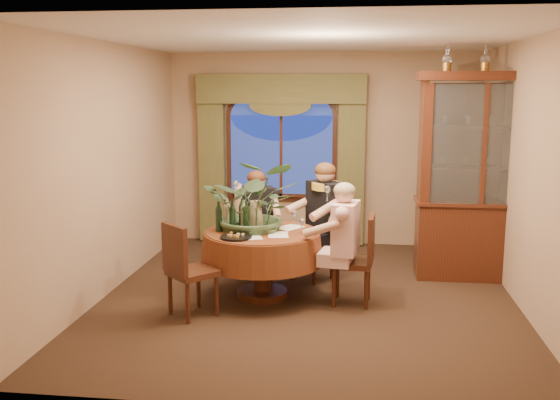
# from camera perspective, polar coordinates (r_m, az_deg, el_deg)

# --- Properties ---
(floor) EXTENTS (5.00, 5.00, 0.00)m
(floor) POSITION_cam_1_polar(r_m,az_deg,el_deg) (7.04, 2.57, -8.81)
(floor) COLOR black
(floor) RESTS_ON ground
(wall_back) EXTENTS (4.50, 0.00, 4.50)m
(wall_back) POSITION_cam_1_polar(r_m,az_deg,el_deg) (9.19, 3.89, 4.62)
(wall_back) COLOR #A07E5F
(wall_back) RESTS_ON ground
(wall_right) EXTENTS (0.00, 5.00, 5.00)m
(wall_right) POSITION_cam_1_polar(r_m,az_deg,el_deg) (6.92, 21.60, 2.07)
(wall_right) COLOR #A07E5F
(wall_right) RESTS_ON ground
(ceiling) EXTENTS (5.00, 5.00, 0.00)m
(ceiling) POSITION_cam_1_polar(r_m,az_deg,el_deg) (6.67, 2.76, 14.56)
(ceiling) COLOR white
(ceiling) RESTS_ON wall_back
(window) EXTENTS (1.62, 0.10, 1.32)m
(window) POSITION_cam_1_polar(r_m,az_deg,el_deg) (9.19, 0.11, 4.01)
(window) COLOR navy
(window) RESTS_ON wall_back
(arched_transom) EXTENTS (1.60, 0.06, 0.44)m
(arched_transom) POSITION_cam_1_polar(r_m,az_deg,el_deg) (9.14, 0.11, 8.88)
(arched_transom) COLOR navy
(arched_transom) RESTS_ON wall_back
(drapery_left) EXTENTS (0.38, 0.14, 2.32)m
(drapery_left) POSITION_cam_1_polar(r_m,az_deg,el_deg) (9.33, -6.23, 3.31)
(drapery_left) COLOR brown
(drapery_left) RESTS_ON floor
(drapery_right) EXTENTS (0.38, 0.14, 2.32)m
(drapery_right) POSITION_cam_1_polar(r_m,az_deg,el_deg) (9.08, 6.54, 3.11)
(drapery_right) COLOR brown
(drapery_right) RESTS_ON floor
(swag_valance) EXTENTS (2.45, 0.16, 0.42)m
(swag_valance) POSITION_cam_1_polar(r_m,az_deg,el_deg) (9.05, 0.05, 10.13)
(swag_valance) COLOR brown
(swag_valance) RESTS_ON wall_back
(dining_table) EXTENTS (1.37, 1.37, 0.75)m
(dining_table) POSITION_cam_1_polar(r_m,az_deg,el_deg) (6.92, -1.65, -5.88)
(dining_table) COLOR maroon
(dining_table) RESTS_ON floor
(china_cabinet) EXTENTS (1.53, 0.60, 2.48)m
(china_cabinet) POSITION_cam_1_polar(r_m,az_deg,el_deg) (7.83, 17.70, 2.00)
(china_cabinet) COLOR #39170E
(china_cabinet) RESTS_ON floor
(oil_lamp_left) EXTENTS (0.11, 0.11, 0.34)m
(oil_lamp_left) POSITION_cam_1_polar(r_m,az_deg,el_deg) (7.70, 15.04, 12.53)
(oil_lamp_left) COLOR #A5722D
(oil_lamp_left) RESTS_ON china_cabinet
(oil_lamp_center) EXTENTS (0.11, 0.11, 0.34)m
(oil_lamp_center) POSITION_cam_1_polar(r_m,az_deg,el_deg) (7.77, 18.27, 12.35)
(oil_lamp_center) COLOR #A5722D
(oil_lamp_center) RESTS_ON china_cabinet
(oil_lamp_right) EXTENTS (0.11, 0.11, 0.34)m
(oil_lamp_right) POSITION_cam_1_polar(r_m,az_deg,el_deg) (7.86, 21.44, 12.13)
(oil_lamp_right) COLOR #A5722D
(oil_lamp_right) RESTS_ON china_cabinet
(chair_right) EXTENTS (0.45, 0.45, 0.96)m
(chair_right) POSITION_cam_1_polar(r_m,az_deg,el_deg) (6.74, 6.59, -5.46)
(chair_right) COLOR black
(chair_right) RESTS_ON floor
(chair_back_right) EXTENTS (0.58, 0.58, 0.96)m
(chair_back_right) POSITION_cam_1_polar(r_m,az_deg,el_deg) (7.54, 2.97, -3.72)
(chair_back_right) COLOR black
(chair_back_right) RESTS_ON floor
(chair_back) EXTENTS (0.51, 0.51, 0.96)m
(chair_back) POSITION_cam_1_polar(r_m,az_deg,el_deg) (7.73, -2.18, -3.37)
(chair_back) COLOR black
(chair_back) RESTS_ON floor
(chair_front_left) EXTENTS (0.59, 0.59, 0.96)m
(chair_front_left) POSITION_cam_1_polar(r_m,az_deg,el_deg) (6.40, -8.00, -6.33)
(chair_front_left) COLOR black
(chair_front_left) RESTS_ON floor
(person_pink) EXTENTS (0.51, 0.54, 1.33)m
(person_pink) POSITION_cam_1_polar(r_m,az_deg,el_deg) (6.62, 5.99, -4.07)
(person_pink) COLOR beige
(person_pink) RESTS_ON floor
(person_back) EXTENTS (0.56, 0.53, 1.31)m
(person_back) POSITION_cam_1_polar(r_m,az_deg,el_deg) (7.68, -2.17, -2.10)
(person_back) COLOR black
(person_back) RESTS_ON floor
(person_scarf) EXTENTS (0.70, 0.70, 1.45)m
(person_scarf) POSITION_cam_1_polar(r_m,az_deg,el_deg) (7.38, 4.22, -2.09)
(person_scarf) COLOR black
(person_scarf) RESTS_ON floor
(stoneware_vase) EXTENTS (0.17, 0.17, 0.31)m
(stoneware_vase) POSITION_cam_1_polar(r_m,az_deg,el_deg) (6.94, -2.23, -1.34)
(stoneware_vase) COLOR #928260
(stoneware_vase) RESTS_ON dining_table
(centerpiece_plant) EXTENTS (1.06, 1.18, 0.92)m
(centerpiece_plant) POSITION_cam_1_polar(r_m,az_deg,el_deg) (6.81, -2.28, 2.77)
(centerpiece_plant) COLOR #3A5635
(centerpiece_plant) RESTS_ON dining_table
(olive_bowl) EXTENTS (0.17, 0.17, 0.05)m
(olive_bowl) POSITION_cam_1_polar(r_m,az_deg,el_deg) (6.73, -1.04, -2.82)
(olive_bowl) COLOR #43502C
(olive_bowl) RESTS_ON dining_table
(cheese_platter) EXTENTS (0.33, 0.33, 0.02)m
(cheese_platter) POSITION_cam_1_polar(r_m,az_deg,el_deg) (6.51, -4.03, -3.41)
(cheese_platter) COLOR black
(cheese_platter) RESTS_ON dining_table
(wine_bottle_0) EXTENTS (0.07, 0.07, 0.33)m
(wine_bottle_0) POSITION_cam_1_polar(r_m,az_deg,el_deg) (6.99, -4.86, -1.19)
(wine_bottle_0) COLOR tan
(wine_bottle_0) RESTS_ON dining_table
(wine_bottle_1) EXTENTS (0.07, 0.07, 0.33)m
(wine_bottle_1) POSITION_cam_1_polar(r_m,az_deg,el_deg) (6.84, -4.37, -1.44)
(wine_bottle_1) COLOR black
(wine_bottle_1) RESTS_ON dining_table
(wine_bottle_2) EXTENTS (0.07, 0.07, 0.33)m
(wine_bottle_2) POSITION_cam_1_polar(r_m,az_deg,el_deg) (7.00, -3.50, -1.17)
(wine_bottle_2) COLOR black
(wine_bottle_2) RESTS_ON dining_table
(wine_bottle_3) EXTENTS (0.07, 0.07, 0.33)m
(wine_bottle_3) POSITION_cam_1_polar(r_m,az_deg,el_deg) (6.78, -3.10, -1.52)
(wine_bottle_3) COLOR black
(wine_bottle_3) RESTS_ON dining_table
(wine_bottle_4) EXTENTS (0.07, 0.07, 0.33)m
(wine_bottle_4) POSITION_cam_1_polar(r_m,az_deg,el_deg) (6.88, -3.34, -1.36)
(wine_bottle_4) COLOR tan
(wine_bottle_4) RESTS_ON dining_table
(wine_bottle_5) EXTENTS (0.07, 0.07, 0.33)m
(wine_bottle_5) POSITION_cam_1_polar(r_m,az_deg,el_deg) (6.82, -5.63, -1.50)
(wine_bottle_5) COLOR black
(wine_bottle_5) RESTS_ON dining_table
(tasting_paper_0) EXTENTS (0.25, 0.33, 0.00)m
(tasting_paper_0) POSITION_cam_1_polar(r_m,az_deg,el_deg) (6.64, -0.17, -3.19)
(tasting_paper_0) COLOR white
(tasting_paper_0) RESTS_ON dining_table
(tasting_paper_1) EXTENTS (0.34, 0.37, 0.00)m
(tasting_paper_1) POSITION_cam_1_polar(r_m,az_deg,el_deg) (6.98, 0.90, -2.52)
(tasting_paper_1) COLOR white
(tasting_paper_1) RESTS_ON dining_table
(tasting_paper_2) EXTENTS (0.30, 0.35, 0.00)m
(tasting_paper_2) POSITION_cam_1_polar(r_m,az_deg,el_deg) (6.56, -2.71, -3.36)
(tasting_paper_2) COLOR white
(tasting_paper_2) RESTS_ON dining_table
(wine_glass_person_pink) EXTENTS (0.07, 0.07, 0.18)m
(wine_glass_person_pink) POSITION_cam_1_polar(r_m,az_deg,el_deg) (6.68, 1.98, -2.35)
(wine_glass_person_pink) COLOR silver
(wine_glass_person_pink) RESTS_ON dining_table
(wine_glass_person_back) EXTENTS (0.07, 0.07, 0.18)m
(wine_glass_person_back) POSITION_cam_1_polar(r_m,az_deg,el_deg) (7.24, -1.95, -1.36)
(wine_glass_person_back) COLOR silver
(wine_glass_person_back) RESTS_ON dining_table
(wine_glass_person_scarf) EXTENTS (0.07, 0.07, 0.18)m
(wine_glass_person_scarf) POSITION_cam_1_polar(r_m,az_deg,el_deg) (7.07, 1.31, -1.66)
(wine_glass_person_scarf) COLOR silver
(wine_glass_person_scarf) RESTS_ON dining_table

